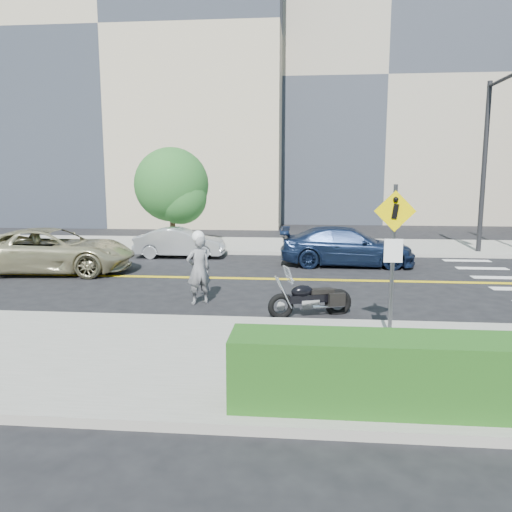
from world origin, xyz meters
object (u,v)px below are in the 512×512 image
object	(u,v)px
pedestrian_sign	(393,247)
motorcycle	(311,291)
parked_car_blue	(347,246)
motorcyclist	(199,268)
suv	(52,251)
parked_car_silver	(180,243)

from	to	relation	value
pedestrian_sign	motorcycle	distance (m)	2.87
parked_car_blue	motorcyclist	bearing A→B (deg)	144.78
motorcyclist	parked_car_blue	bearing A→B (deg)	-158.22
pedestrian_sign	parked_car_blue	xyz separation A→B (m)	(-0.06, 9.11, -1.24)
pedestrian_sign	suv	world-z (taller)	pedestrian_sign
motorcycle	suv	bearing A→B (deg)	132.99
pedestrian_sign	motorcyclist	bearing A→B (deg)	146.08
pedestrian_sign	suv	distance (m)	12.39
motorcyclist	parked_car_silver	xyz separation A→B (m)	(-2.35, 7.48, -0.35)
motorcyclist	suv	size ratio (longest dim) A/B	0.35
pedestrian_sign	parked_car_blue	bearing A→B (deg)	90.38
parked_car_silver	parked_car_blue	world-z (taller)	parked_car_blue
motorcycle	suv	distance (m)	10.00
motorcyclist	parked_car_blue	xyz separation A→B (m)	(4.33, 6.16, -0.24)
motorcycle	parked_car_silver	distance (m)	9.90
motorcyclist	motorcycle	xyz separation A→B (m)	(2.89, -0.91, -0.35)
suv	parked_car_blue	size ratio (longest dim) A/B	1.12
pedestrian_sign	motorcycle	xyz separation A→B (m)	(-1.50, 2.04, -1.35)
pedestrian_sign	parked_car_silver	world-z (taller)	pedestrian_sign
motorcyclist	parked_car_blue	size ratio (longest dim) A/B	0.39
suv	parked_car_blue	distance (m)	10.54
parked_car_silver	parked_car_blue	bearing A→B (deg)	-102.29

